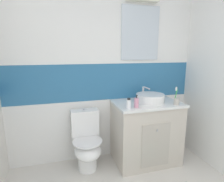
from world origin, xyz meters
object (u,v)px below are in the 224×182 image
Objects in this scene: toilet at (87,142)px; toothbrush_cup at (176,101)px; lotion_bottle_short at (129,104)px; sink_basin at (150,98)px; soap_dispenser at (136,103)px.

toilet is 1.27m from toothbrush_cup.
toilet is 5.93× the size of lotion_bottle_short.
toothbrush_cup reaches higher than sink_basin.
toothbrush_cup is 0.65m from lotion_bottle_short.
toothbrush_cup is at bearing -38.10° from sink_basin.
toothbrush_cup is (1.12, -0.25, 0.54)m from toilet.
toilet is at bearing 158.75° from soap_dispenser.
lotion_bottle_short is (-0.11, -0.03, 0.00)m from soap_dispenser.
lotion_bottle_short is (0.47, -0.25, 0.55)m from toilet.
soap_dispenser is 0.11m from lotion_bottle_short.
lotion_bottle_short is (-0.38, -0.20, 0.00)m from sink_basin.
soap_dispenser reaches higher than lotion_bottle_short.
soap_dispenser is at bearing 177.04° from toothbrush_cup.
toilet is at bearing 167.20° from toothbrush_cup.
toilet is at bearing 176.80° from sink_basin.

